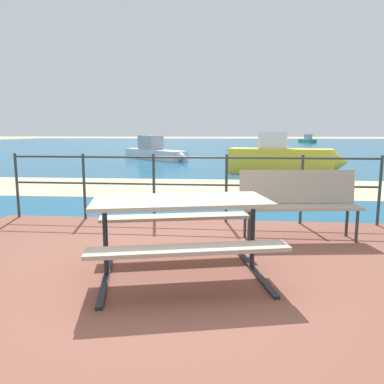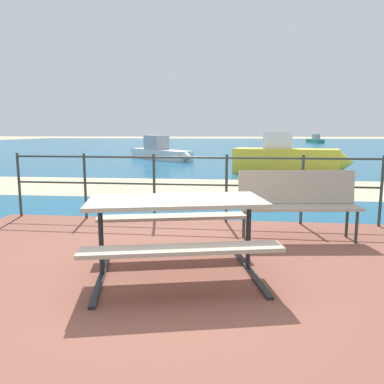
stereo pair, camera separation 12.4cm
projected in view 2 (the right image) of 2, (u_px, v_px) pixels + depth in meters
name	position (u px, v px, depth m)	size (l,w,h in m)	color
ground_plane	(159.00, 284.00, 3.75)	(240.00, 240.00, 0.00)	tan
patio_paving	(159.00, 281.00, 3.75)	(6.40, 5.20, 0.06)	brown
sea_water	(231.00, 145.00, 42.96)	(90.00, 90.00, 0.01)	#145B84
beach_strip	(209.00, 188.00, 10.23)	(54.00, 3.50, 0.01)	beige
picnic_table	(176.00, 216.00, 3.82)	(2.06, 1.89, 0.77)	tan
park_bench	(298.00, 198.00, 5.07)	(1.63, 0.62, 0.93)	tan
railing_fence	(190.00, 180.00, 6.06)	(5.94, 0.04, 1.09)	#2D3833
boat_near	(288.00, 159.00, 13.75)	(4.31, 1.86, 1.48)	yellow
boat_mid	(315.00, 140.00, 52.33)	(1.64, 5.25, 1.20)	#338466
boat_far	(160.00, 151.00, 20.95)	(4.33, 4.70, 1.30)	silver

